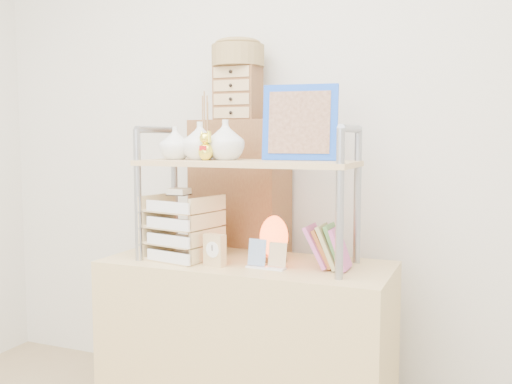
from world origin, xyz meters
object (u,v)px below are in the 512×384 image
desk (247,348)px  salt_lamp (274,238)px  letter_tray (180,231)px  cabinet (240,258)px

desk → salt_lamp: 0.49m
letter_tray → salt_lamp: (0.38, 0.12, -0.02)m
desk → cabinet: cabinet is taller
cabinet → salt_lamp: (0.30, -0.32, 0.17)m
salt_lamp → desk: bearing=-154.4°
letter_tray → desk: bearing=13.3°
letter_tray → cabinet: bearing=78.8°
cabinet → salt_lamp: cabinet is taller
salt_lamp → cabinet: bearing=132.7°
cabinet → letter_tray: bearing=-97.1°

